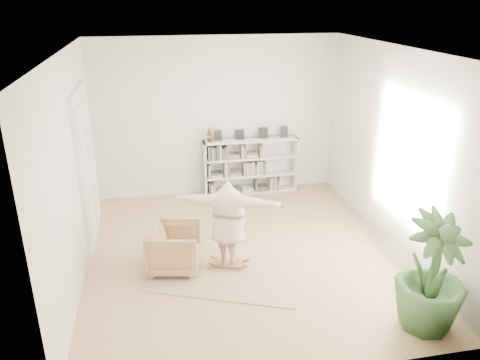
{
  "coord_description": "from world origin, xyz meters",
  "views": [
    {
      "loc": [
        -1.47,
        -7.25,
        4.4
      ],
      "look_at": [
        0.03,
        0.4,
        1.29
      ],
      "focal_mm": 35.0,
      "sensor_mm": 36.0,
      "label": 1
    }
  ],
  "objects_px": {
    "person": "(228,221)",
    "houseplant": "(432,274)",
    "rocker_board": "(229,263)",
    "bookshelf": "(250,166)",
    "armchair": "(174,248)"
  },
  "relations": [
    {
      "from": "person",
      "to": "houseplant",
      "type": "relative_size",
      "value": 1.09
    },
    {
      "from": "rocker_board",
      "to": "person",
      "type": "relative_size",
      "value": 0.29
    },
    {
      "from": "bookshelf",
      "to": "houseplant",
      "type": "relative_size",
      "value": 1.28
    },
    {
      "from": "bookshelf",
      "to": "rocker_board",
      "type": "relative_size",
      "value": 4.08
    },
    {
      "from": "person",
      "to": "houseplant",
      "type": "bearing_deg",
      "value": 161.98
    },
    {
      "from": "armchair",
      "to": "rocker_board",
      "type": "xyz_separation_m",
      "value": [
        0.91,
        -0.12,
        -0.33
      ]
    },
    {
      "from": "rocker_board",
      "to": "bookshelf",
      "type": "bearing_deg",
      "value": 93.31
    },
    {
      "from": "armchair",
      "to": "person",
      "type": "xyz_separation_m",
      "value": [
        0.91,
        -0.12,
        0.48
      ]
    },
    {
      "from": "person",
      "to": "houseplant",
      "type": "distance_m",
      "value": 3.22
    },
    {
      "from": "rocker_board",
      "to": "houseplant",
      "type": "xyz_separation_m",
      "value": [
        2.47,
        -2.06,
        0.79
      ]
    },
    {
      "from": "bookshelf",
      "to": "armchair",
      "type": "xyz_separation_m",
      "value": [
        -1.98,
        -3.05,
        -0.24
      ]
    },
    {
      "from": "bookshelf",
      "to": "rocker_board",
      "type": "xyz_separation_m",
      "value": [
        -1.07,
        -3.17,
        -0.57
      ]
    },
    {
      "from": "bookshelf",
      "to": "armchair",
      "type": "height_order",
      "value": "bookshelf"
    },
    {
      "from": "armchair",
      "to": "rocker_board",
      "type": "bearing_deg",
      "value": -86.53
    },
    {
      "from": "rocker_board",
      "to": "houseplant",
      "type": "height_order",
      "value": "houseplant"
    }
  ]
}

